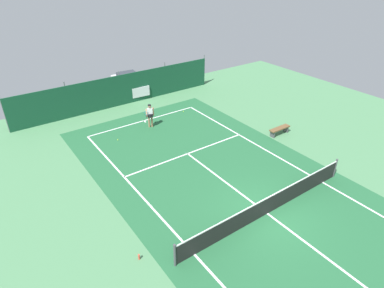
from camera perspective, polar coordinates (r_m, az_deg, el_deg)
name	(u,v)px	position (r m, az deg, el deg)	size (l,w,h in m)	color
ground_plane	(267,214)	(15.80, 12.86, -11.64)	(36.00, 36.00, 0.00)	#4C8456
court_surface	(267,214)	(15.80, 12.86, -11.64)	(11.02, 26.60, 0.01)	#236038
tennis_net	(268,205)	(15.47, 13.07, -10.22)	(10.12, 0.10, 1.10)	black
back_fence	(119,95)	(26.95, -12.54, 8.27)	(16.30, 0.98, 2.70)	#14472D
tennis_player	(150,114)	(22.46, -7.28, 5.14)	(0.85, 0.64, 1.64)	#9E7051
tennis_ball_near_player	(183,111)	(24.97, -1.51, 5.65)	(0.07, 0.07, 0.07)	#CCDB33
tennis_ball_midcourt	(118,140)	(21.56, -12.71, 0.72)	(0.07, 0.07, 0.07)	#CCDB33
parked_car	(129,83)	(28.83, -10.77, 10.26)	(2.27, 4.33, 1.68)	silver
courtside_bench	(280,129)	(22.32, 14.91, 2.47)	(1.60, 0.40, 0.49)	brown
water_bottle	(139,257)	(13.66, -9.15, -18.71)	(0.08, 0.08, 0.24)	#D84C38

